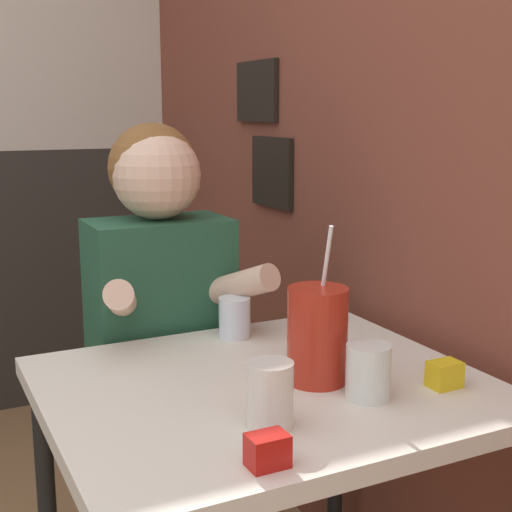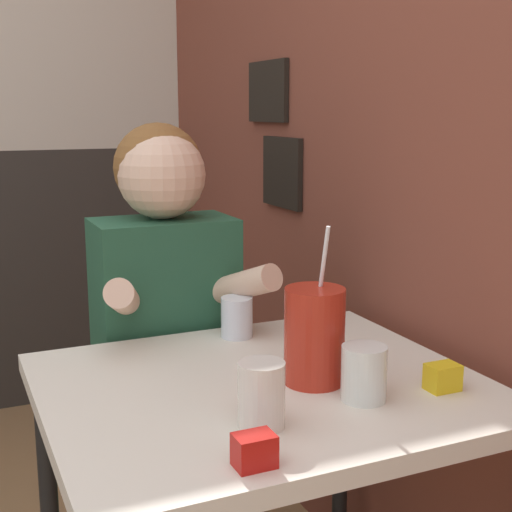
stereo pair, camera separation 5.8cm
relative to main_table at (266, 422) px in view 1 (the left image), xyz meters
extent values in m
cube|color=brown|center=(0.49, 0.77, 0.69)|extent=(0.06, 4.26, 2.70)
cube|color=black|center=(0.45, 0.94, 0.66)|extent=(0.02, 0.27, 0.19)
cube|color=black|center=(0.45, 0.83, 0.41)|extent=(0.02, 0.25, 0.22)
cube|color=beige|center=(0.00, 0.00, 0.07)|extent=(0.83, 0.71, 0.04)
cylinder|color=black|center=(0.37, 0.32, -0.31)|extent=(0.04, 0.04, 0.71)
cube|color=#235138|center=(-0.05, 0.48, -0.43)|extent=(0.31, 0.20, 0.46)
cube|color=#235138|center=(-0.05, 0.48, 0.07)|extent=(0.34, 0.20, 0.54)
sphere|color=brown|center=(-0.05, 0.51, 0.46)|extent=(0.22, 0.22, 0.22)
sphere|color=beige|center=(-0.05, 0.48, 0.44)|extent=(0.21, 0.21, 0.21)
cylinder|color=beige|center=(-0.18, 0.34, 0.19)|extent=(0.14, 0.27, 0.15)
cylinder|color=beige|center=(0.09, 0.34, 0.19)|extent=(0.14, 0.27, 0.15)
cylinder|color=#B22819|center=(0.09, -0.04, 0.18)|extent=(0.12, 0.12, 0.19)
cylinder|color=white|center=(0.11, -0.04, 0.32)|extent=(0.01, 0.04, 0.14)
cylinder|color=silver|center=(0.06, 0.28, 0.13)|extent=(0.07, 0.07, 0.09)
cylinder|color=silver|center=(0.13, -0.15, 0.13)|extent=(0.08, 0.08, 0.10)
cylinder|color=silver|center=(-0.08, -0.18, 0.14)|extent=(0.08, 0.08, 0.11)
cube|color=#B7140F|center=(-0.15, -0.30, 0.11)|extent=(0.06, 0.04, 0.05)
cube|color=yellow|center=(0.29, -0.17, 0.11)|extent=(0.06, 0.04, 0.05)
camera|label=1|loc=(-0.59, -1.15, 0.60)|focal=50.00mm
camera|label=2|loc=(-0.54, -1.18, 0.60)|focal=50.00mm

